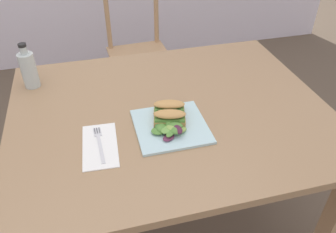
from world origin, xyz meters
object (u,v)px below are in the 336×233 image
object	(u,v)px
sandwich_half_back	(169,108)
bottle_cold_brew	(29,71)
chair_wooden_far	(139,53)
fork_on_napkin	(99,142)
plate_lunch	(171,126)
dining_table	(170,132)
sandwich_half_front	(170,117)

from	to	relation	value
sandwich_half_back	bottle_cold_brew	world-z (taller)	bottle_cold_brew
chair_wooden_far	fork_on_napkin	bearing A→B (deg)	-106.05
plate_lunch	fork_on_napkin	distance (m)	0.26
dining_table	sandwich_half_front	xyz separation A→B (m)	(-0.03, -0.10, 0.16)
bottle_cold_brew	plate_lunch	bearing A→B (deg)	-40.42
plate_lunch	sandwich_half_front	bearing A→B (deg)	99.40
dining_table	fork_on_napkin	bearing A→B (deg)	-154.97
sandwich_half_back	fork_on_napkin	bearing A→B (deg)	-161.87
plate_lunch	sandwich_half_front	xyz separation A→B (m)	(-0.00, 0.01, 0.03)
sandwich_half_back	fork_on_napkin	size ratio (longest dim) A/B	0.67
dining_table	fork_on_napkin	world-z (taller)	fork_on_napkin
fork_on_napkin	bottle_cold_brew	distance (m)	0.51
dining_table	fork_on_napkin	xyz separation A→B (m)	(-0.29, -0.13, 0.12)
dining_table	chair_wooden_far	world-z (taller)	chair_wooden_far
fork_on_napkin	sandwich_half_back	bearing A→B (deg)	18.13
sandwich_half_front	bottle_cold_brew	xyz separation A→B (m)	(-0.50, 0.41, 0.03)
bottle_cold_brew	fork_on_napkin	bearing A→B (deg)	-61.66
dining_table	sandwich_half_back	xyz separation A→B (m)	(-0.02, -0.04, 0.16)
sandwich_half_back	bottle_cold_brew	distance (m)	0.62
dining_table	chair_wooden_far	size ratio (longest dim) A/B	1.41
sandwich_half_front	fork_on_napkin	bearing A→B (deg)	-173.47
chair_wooden_far	sandwich_half_back	bearing A→B (deg)	-94.05
chair_wooden_far	sandwich_half_back	distance (m)	1.18
chair_wooden_far	sandwich_half_front	size ratio (longest dim) A/B	6.99
dining_table	plate_lunch	distance (m)	0.17
sandwich_half_front	bottle_cold_brew	distance (m)	0.65
plate_lunch	bottle_cold_brew	distance (m)	0.66
dining_table	fork_on_napkin	distance (m)	0.34
chair_wooden_far	plate_lunch	world-z (taller)	chair_wooden_far
dining_table	sandwich_half_front	size ratio (longest dim) A/B	9.85
chair_wooden_far	fork_on_napkin	xyz separation A→B (m)	(-0.35, -1.22, 0.30)
dining_table	bottle_cold_brew	bearing A→B (deg)	149.46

